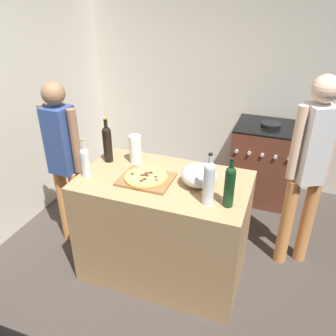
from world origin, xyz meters
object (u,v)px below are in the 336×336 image
object	(u,v)px
paper_towel_roll	(135,149)
wine_bottle_clear	(209,181)
pizza	(146,177)
person_in_stripes	(64,159)
stove	(263,162)
wine_bottle_dark	(230,185)
wine_bottle_green	(85,161)
mixing_bowl	(199,175)
wine_bottle_amber	(107,142)
person_in_red	(309,166)

from	to	relation	value
paper_towel_roll	wine_bottle_clear	bearing A→B (deg)	-28.32
pizza	person_in_stripes	xyz separation A→B (m)	(-0.84, 0.13, -0.05)
stove	pizza	bearing A→B (deg)	-115.75
wine_bottle_dark	pizza	bearing A→B (deg)	169.84
wine_bottle_green	stove	size ratio (longest dim) A/B	0.33
pizza	wine_bottle_dark	size ratio (longest dim) A/B	0.93
person_in_stripes	wine_bottle_dark	bearing A→B (deg)	-9.37
paper_towel_roll	wine_bottle_green	size ratio (longest dim) A/B	0.78
mixing_bowl	person_in_stripes	size ratio (longest dim) A/B	0.17
wine_bottle_amber	person_in_red	world-z (taller)	person_in_red
pizza	mixing_bowl	distance (m)	0.41
wine_bottle_green	person_in_stripes	size ratio (longest dim) A/B	0.20
stove	person_in_red	bearing A→B (deg)	-67.77
wine_bottle_green	person_in_stripes	world-z (taller)	person_in_stripes
wine_bottle_clear	wine_bottle_dark	bearing A→B (deg)	8.52
person_in_stripes	person_in_red	size ratio (longest dim) A/B	0.93
paper_towel_roll	stove	xyz separation A→B (m)	(0.96, 1.33, -0.60)
wine_bottle_dark	person_in_stripes	distance (m)	1.53
wine_bottle_green	wine_bottle_dark	world-z (taller)	wine_bottle_dark
pizza	wine_bottle_amber	distance (m)	0.49
paper_towel_roll	person_in_stripes	world-z (taller)	person_in_stripes
wine_bottle_green	wine_bottle_dark	size ratio (longest dim) A/B	0.88
wine_bottle_amber	wine_bottle_clear	distance (m)	1.01
person_in_stripes	wine_bottle_clear	bearing A→B (deg)	-11.11
wine_bottle_amber	person_in_stripes	size ratio (longest dim) A/B	0.25
paper_towel_roll	wine_bottle_dark	distance (m)	0.94
stove	person_in_stripes	size ratio (longest dim) A/B	0.59
mixing_bowl	wine_bottle_amber	world-z (taller)	wine_bottle_amber
mixing_bowl	wine_bottle_green	size ratio (longest dim) A/B	0.85
pizza	stove	size ratio (longest dim) A/B	0.35
stove	person_in_stripes	distance (m)	2.21
wine_bottle_clear	wine_bottle_dark	world-z (taller)	wine_bottle_clear
paper_towel_roll	mixing_bowl	bearing A→B (deg)	-16.63
person_in_red	wine_bottle_clear	bearing A→B (deg)	-132.10
paper_towel_roll	stove	bearing A→B (deg)	54.07
paper_towel_roll	wine_bottle_amber	bearing A→B (deg)	-166.23
mixing_bowl	wine_bottle_dark	bearing A→B (deg)	-36.32
wine_bottle_dark	person_in_stripes	xyz separation A→B (m)	(-1.50, 0.25, -0.19)
wine_bottle_amber	stove	distance (m)	1.94
wine_bottle_dark	wine_bottle_clear	bearing A→B (deg)	-171.48
wine_bottle_clear	person_in_red	world-z (taller)	person_in_red
person_in_red	wine_bottle_green	bearing A→B (deg)	-157.54
mixing_bowl	wine_bottle_amber	bearing A→B (deg)	171.54
pizza	person_in_stripes	world-z (taller)	person_in_stripes
wine_bottle_amber	wine_bottle_clear	size ratio (longest dim) A/B	1.02
wine_bottle_amber	wine_bottle_clear	xyz separation A→B (m)	(0.95, -0.33, 0.00)
person_in_stripes	paper_towel_roll	bearing A→B (deg)	10.66
pizza	stove	bearing A→B (deg)	64.25
pizza	wine_bottle_dark	world-z (taller)	wine_bottle_dark
wine_bottle_amber	wine_bottle_clear	bearing A→B (deg)	-19.32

